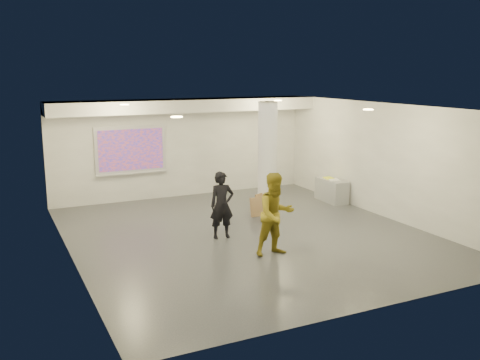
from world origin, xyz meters
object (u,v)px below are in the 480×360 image
credenza (332,190)px  man (276,214)px  column (267,157)px  woman (222,205)px  projection_screen (131,150)px

credenza → man: man is taller
column → woman: (-2.13, -1.74, -0.72)m
projection_screen → man: projection_screen is taller
projection_screen → woman: size_ratio=1.35×
projection_screen → credenza: projection_screen is taller
woman → man: 1.65m
projection_screen → woman: projection_screen is taller
man → woman: bearing=107.5°
column → credenza: column is taller
column → projection_screen: size_ratio=1.43×
projection_screen → man: bearing=-75.7°
column → credenza: bearing=2.0°
projection_screen → column: bearing=-40.6°
credenza → man: bearing=-136.4°
projection_screen → man: 6.18m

